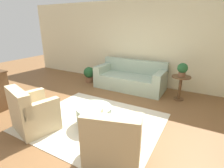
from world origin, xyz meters
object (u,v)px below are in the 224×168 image
object	(u,v)px
couch	(130,79)
side_table	(180,84)
armchair_left	(32,113)
potted_plant_floor	(89,74)
armchair_right	(113,142)
potted_plant_on_side_table	(182,69)
ottoman_table	(94,113)

from	to	relation	value
couch	side_table	bearing A→B (deg)	-6.69
armchair_left	side_table	xyz separation A→B (m)	(2.34, 2.98, 0.11)
side_table	potted_plant_floor	xyz separation A→B (m)	(-3.16, 0.04, -0.16)
armchair_right	potted_plant_floor	world-z (taller)	armchair_right
armchair_left	side_table	size ratio (longest dim) A/B	1.44
armchair_right	potted_plant_on_side_table	bearing A→B (deg)	80.73
couch	potted_plant_on_side_table	world-z (taller)	potted_plant_on_side_table
side_table	couch	bearing A→B (deg)	173.31
potted_plant_floor	potted_plant_on_side_table	bearing A→B (deg)	-0.66
potted_plant_on_side_table	ottoman_table	bearing A→B (deg)	-121.30
armchair_right	ottoman_table	bearing A→B (deg)	139.53
couch	armchair_right	world-z (taller)	armchair_right
couch	ottoman_table	bearing A→B (deg)	-84.63
armchair_right	ottoman_table	xyz separation A→B (m)	(-0.87, 0.75, -0.09)
armchair_right	ottoman_table	size ratio (longest dim) A/B	1.33
ottoman_table	potted_plant_floor	size ratio (longest dim) A/B	1.33
ottoman_table	potted_plant_floor	distance (m)	2.90
armchair_left	armchair_right	bearing A→B (deg)	0.00
ottoman_table	side_table	world-z (taller)	side_table
side_table	potted_plant_floor	bearing A→B (deg)	179.34
side_table	armchair_right	bearing A→B (deg)	-99.27
potted_plant_floor	couch	bearing A→B (deg)	5.47
armchair_left	potted_plant_floor	distance (m)	3.13
potted_plant_floor	side_table	bearing A→B (deg)	-0.66
couch	armchair_right	distance (m)	3.36
ottoman_table	potted_plant_floor	bearing A→B (deg)	128.31
ottoman_table	potted_plant_on_side_table	bearing A→B (deg)	58.70
armchair_right	couch	bearing A→B (deg)	109.16
couch	potted_plant_floor	distance (m)	1.58
armchair_right	potted_plant_on_side_table	size ratio (longest dim) A/B	2.70
couch	armchair_left	world-z (taller)	armchair_left
armchair_right	side_table	xyz separation A→B (m)	(0.49, 2.98, 0.11)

